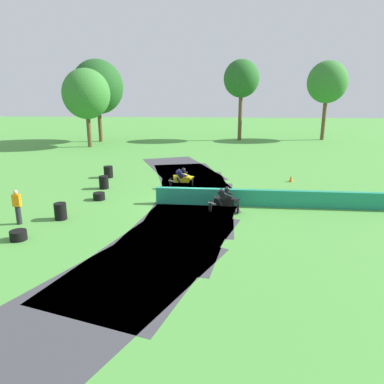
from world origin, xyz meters
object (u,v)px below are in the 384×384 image
tire_stack_near (18,235)px  track_marshal (18,207)px  motorcycle_lead_black (226,200)px  traffic_cone (291,178)px  motorcycle_chase_yellow (183,178)px  tire_stack_mid_b (99,196)px  tire_stack_far (104,182)px  tire_stack_mid_a (60,211)px  tire_stack_extra_a (108,172)px

tire_stack_near → track_marshal: bearing=116.7°
motorcycle_lead_black → traffic_cone: (4.56, 6.63, -0.44)m
motorcycle_chase_yellow → traffic_cone: (7.11, 1.94, -0.41)m
tire_stack_near → track_marshal: (-0.90, 1.80, 0.62)m
motorcycle_chase_yellow → traffic_cone: motorcycle_chase_yellow is taller
tire_stack_mid_b → tire_stack_far: (-0.41, 2.36, 0.20)m
tire_stack_far → tire_stack_mid_a: bearing=-94.7°
motorcycle_chase_yellow → tire_stack_extra_a: (-5.40, 2.42, -0.23)m
tire_stack_extra_a → tire_stack_mid_a: bearing=-89.5°
tire_stack_near → tire_stack_extra_a: bearing=86.4°
motorcycle_lead_black → tire_stack_extra_a: (-7.95, 7.11, -0.26)m
motorcycle_lead_black → tire_stack_extra_a: motorcycle_lead_black is taller
tire_stack_mid_b → tire_stack_extra_a: (-0.93, 5.26, 0.20)m
tire_stack_far → tire_stack_extra_a: bearing=100.3°
motorcycle_lead_black → track_marshal: bearing=-167.5°
motorcycle_lead_black → traffic_cone: motorcycle_lead_black is taller
motorcycle_chase_yellow → tire_stack_mid_b: motorcycle_chase_yellow is taller
tire_stack_far → traffic_cone: tire_stack_far is taller
tire_stack_near → motorcycle_chase_yellow: bearing=54.7°
motorcycle_lead_black → tire_stack_extra_a: 10.67m
track_marshal → tire_stack_mid_a: bearing=23.6°
tire_stack_mid_a → track_marshal: (-1.67, -0.73, 0.42)m
tire_stack_mid_a → tire_stack_near: bearing=-106.8°
motorcycle_lead_black → motorcycle_chase_yellow: bearing=118.5°
motorcycle_lead_black → motorcycle_chase_yellow: (-2.55, 4.69, -0.03)m
tire_stack_mid_a → tire_stack_extra_a: size_ratio=1.00×
tire_stack_extra_a → traffic_cone: 12.52m
tire_stack_far → tire_stack_extra_a: 2.95m
tire_stack_mid_a → tire_stack_far: same height
tire_stack_extra_a → track_marshal: size_ratio=0.49×
motorcycle_chase_yellow → traffic_cone: size_ratio=3.83×
tire_stack_mid_a → tire_stack_extra_a: 8.51m
motorcycle_chase_yellow → track_marshal: track_marshal is taller
tire_stack_near → traffic_cone: 16.91m
motorcycle_chase_yellow → tire_stack_far: bearing=-174.3°
tire_stack_near → tire_stack_extra_a: 11.06m
tire_stack_near → tire_stack_mid_b: size_ratio=1.04×
motorcycle_chase_yellow → track_marshal: 9.78m
tire_stack_near → tire_stack_extra_a: (0.69, 11.03, 0.20)m
tire_stack_far → track_marshal: track_marshal is taller
tire_stack_near → tire_stack_mid_a: (0.76, 2.53, 0.20)m
motorcycle_chase_yellow → tire_stack_far: (-4.88, -0.49, -0.23)m
tire_stack_mid_b → tire_stack_far: tire_stack_far is taller
tire_stack_far → tire_stack_near: bearing=-98.6°
tire_stack_near → motorcycle_lead_black: bearing=24.4°
motorcycle_chase_yellow → tire_stack_extra_a: size_ratio=2.11×
tire_stack_mid_a → tire_stack_extra_a: same height
tire_stack_far → track_marshal: bearing=-108.6°
motorcycle_lead_black → tire_stack_mid_b: (-7.02, 1.85, -0.46)m
motorcycle_chase_yellow → tire_stack_mid_a: size_ratio=2.11×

